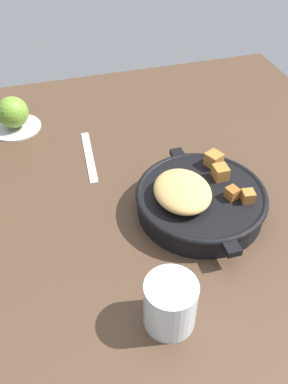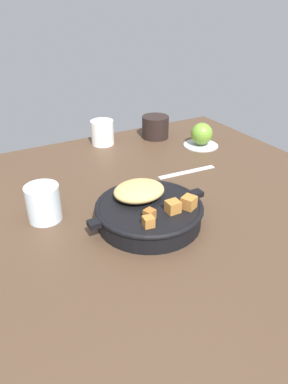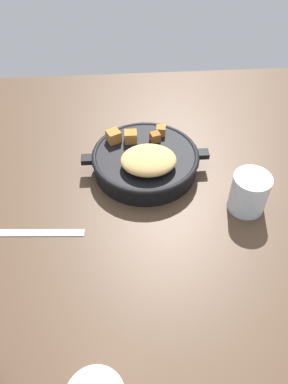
{
  "view_description": "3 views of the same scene",
  "coord_description": "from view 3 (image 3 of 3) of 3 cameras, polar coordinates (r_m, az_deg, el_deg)",
  "views": [
    {
      "loc": [
        -51.12,
        18.4,
        53.63
      ],
      "look_at": [
        -1.94,
        4.07,
        6.94
      ],
      "focal_mm": 38.97,
      "sensor_mm": 36.0,
      "label": 1
    },
    {
      "loc": [
        -34.64,
        -62.09,
        43.9
      ],
      "look_at": [
        -0.32,
        -0.48,
        4.17
      ],
      "focal_mm": 33.17,
      "sensor_mm": 36.0,
      "label": 2
    },
    {
      "loc": [
        2.31,
        54.13,
        56.39
      ],
      "look_at": [
        -1.26,
        4.54,
        4.15
      ],
      "focal_mm": 34.65,
      "sensor_mm": 36.0,
      "label": 3
    }
  ],
  "objects": [
    {
      "name": "water_glass_short",
      "position": [
        0.75,
        15.86,
        -0.09
      ],
      "size": [
        7.4,
        7.4,
        8.11
      ],
      "primitive_type": "cylinder",
      "color": "silver",
      "rests_on": "ground_plane"
    },
    {
      "name": "ground_plane",
      "position": [
        0.79,
        -1.14,
        -0.34
      ],
      "size": [
        110.52,
        98.45,
        2.4
      ],
      "primitive_type": "cube",
      "color": "#473323"
    },
    {
      "name": "butter_knife",
      "position": [
        0.73,
        -15.97,
        -6.02
      ],
      "size": [
        17.53,
        2.8,
        0.36
      ],
      "primitive_type": "cube",
      "rotation": [
        0.0,
        0.0,
        -0.07
      ],
      "color": "silver",
      "rests_on": "ground_plane"
    },
    {
      "name": "cast_iron_skillet",
      "position": [
        0.8,
        0.24,
        4.93
      ],
      "size": [
        27.62,
        23.3,
        7.85
      ],
      "color": "black",
      "rests_on": "ground_plane"
    }
  ]
}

